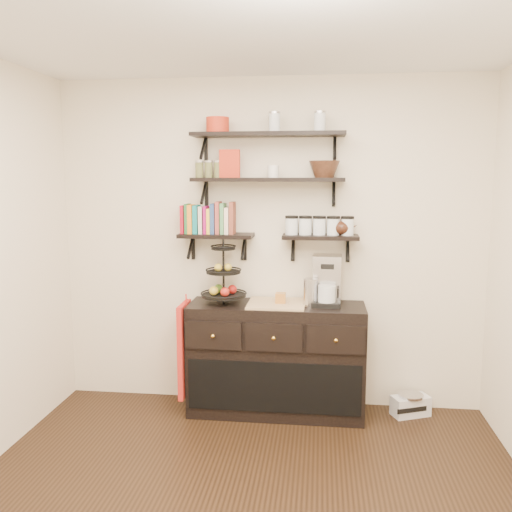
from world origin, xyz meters
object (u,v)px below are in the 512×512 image
object	(u,v)px
fruit_stand	(224,281)
coffee_maker	(327,281)
sideboard	(276,359)
radio	(410,405)

from	to	relation	value
fruit_stand	coffee_maker	size ratio (longest dim) A/B	1.30
fruit_stand	sideboard	bearing A→B (deg)	-0.53
sideboard	coffee_maker	world-z (taller)	coffee_maker
sideboard	fruit_stand	size ratio (longest dim) A/B	2.65
sideboard	fruit_stand	xyz separation A→B (m)	(-0.42, 0.00, 0.63)
fruit_stand	radio	distance (m)	1.81
sideboard	radio	world-z (taller)	sideboard
fruit_stand	radio	bearing A→B (deg)	2.22
radio	fruit_stand	bearing A→B (deg)	159.50
sideboard	fruit_stand	bearing A→B (deg)	179.47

